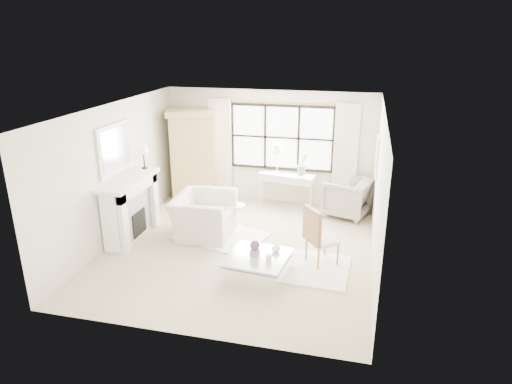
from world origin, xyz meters
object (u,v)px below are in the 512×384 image
armoire (192,155)px  club_armchair (204,215)px  coffee_table (258,266)px  console_table (287,190)px

armoire → club_armchair: bearing=-83.8°
armoire → club_armchair: (0.93, -1.86, -0.72)m
armoire → coffee_table: armoire is taller
console_table → coffee_table: console_table is taller
armoire → club_armchair: armoire is taller
console_table → coffee_table: 3.43m
console_table → club_armchair: 2.44m
console_table → coffee_table: size_ratio=1.23×
armoire → coffee_table: 4.16m
armoire → console_table: (2.30, 0.16, -0.74)m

